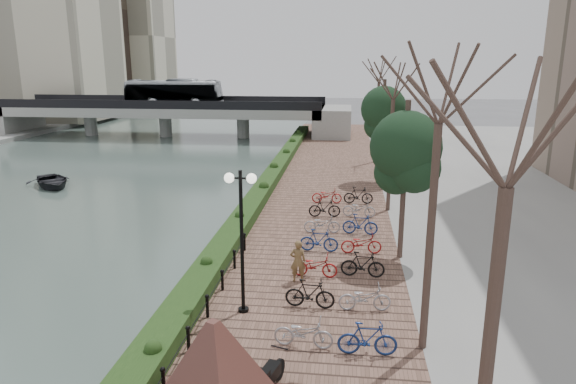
% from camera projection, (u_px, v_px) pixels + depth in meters
% --- Properties ---
extents(ground, '(220.00, 220.00, 0.00)m').
position_uv_depth(ground, '(128.00, 384.00, 13.84)').
color(ground, '#59595B').
rests_on(ground, ground).
extents(river_water, '(30.00, 130.00, 0.02)m').
position_uv_depth(river_water, '(77.00, 174.00, 39.57)').
color(river_water, '#495B55').
rests_on(river_water, ground).
extents(promenade, '(8.00, 75.00, 0.50)m').
position_uv_depth(promenade, '(317.00, 205.00, 30.16)').
color(promenade, brown).
rests_on(promenade, ground).
extents(hedge, '(1.10, 56.00, 0.60)m').
position_uv_depth(hedge, '(266.00, 184.00, 32.81)').
color(hedge, '#183312').
rests_on(hedge, promenade).
extents(chain_fence, '(0.10, 14.10, 0.70)m').
position_uv_depth(chain_fence, '(198.00, 322.00, 15.39)').
color(chain_fence, black).
rests_on(chain_fence, promenade).
extents(granite_monument, '(4.80, 4.80, 2.73)m').
position_uv_depth(granite_monument, '(215.00, 378.00, 10.98)').
color(granite_monument, '#481E20').
rests_on(granite_monument, promenade).
extents(lamppost, '(1.02, 0.32, 4.73)m').
position_uv_depth(lamppost, '(241.00, 211.00, 16.00)').
color(lamppost, black).
rests_on(lamppost, promenade).
extents(motorcycle, '(0.87, 1.56, 0.93)m').
position_uv_depth(motorcycle, '(269.00, 376.00, 12.59)').
color(motorcycle, black).
rests_on(motorcycle, promenade).
extents(pedestrian, '(0.63, 0.46, 1.60)m').
position_uv_depth(pedestrian, '(298.00, 261.00, 18.92)').
color(pedestrian, brown).
rests_on(pedestrian, promenade).
extents(bicycle_parking, '(2.40, 17.32, 1.00)m').
position_uv_depth(bicycle_parking, '(340.00, 242.00, 21.88)').
color(bicycle_parking, '#9F9DA2').
rests_on(bicycle_parking, promenade).
extents(street_trees, '(3.20, 37.12, 6.80)m').
position_uv_depth(street_trees, '(396.00, 165.00, 24.22)').
color(street_trees, '#392922').
rests_on(street_trees, promenade).
extents(bridge, '(36.00, 10.77, 6.50)m').
position_uv_depth(bridge, '(167.00, 107.00, 57.95)').
color(bridge, gray).
rests_on(bridge, ground).
extents(boat, '(4.88, 4.95, 0.84)m').
position_uv_depth(boat, '(52.00, 181.00, 35.24)').
color(boat, black).
rests_on(boat, river_water).
extents(far_buildings, '(35.00, 38.00, 38.00)m').
position_uv_depth(far_buildings, '(38.00, 9.00, 77.92)').
color(far_buildings, beige).
rests_on(far_buildings, far_bank).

